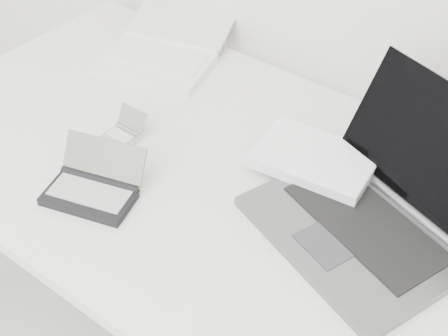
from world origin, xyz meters
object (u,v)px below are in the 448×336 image
Objects in this scene: netbook_open_white at (164,50)px; palmtop_charcoal at (93,187)px; desk at (247,202)px; laptop_large at (359,196)px.

netbook_open_white is 1.96× the size of palmtop_charcoal.
laptop_large is (0.21, 0.07, 0.09)m from desk.
netbook_open_white is at bearing 99.57° from palmtop_charcoal.
laptop_large is 1.31× the size of netbook_open_white.
palmtop_charcoal is (0.23, -0.47, -0.00)m from netbook_open_white.
laptop_large reaches higher than palmtop_charcoal.
palmtop_charcoal reaches higher than desk.
desk is 0.53m from netbook_open_white.
desk is at bearing -142.01° from laptop_large.
netbook_open_white is 0.52m from palmtop_charcoal.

